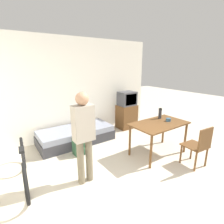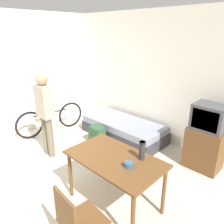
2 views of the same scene
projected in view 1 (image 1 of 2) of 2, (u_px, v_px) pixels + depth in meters
name	position (u px, v px, depth m)	size (l,w,h in m)	color
ground_plane	(163.00, 203.00, 2.62)	(20.00, 20.00, 0.00)	beige
wall_back	(72.00, 88.00, 4.81)	(5.16, 0.06, 2.70)	silver
daybed	(76.00, 135.00, 4.59)	(1.92, 0.86, 0.39)	#333338
tv	(127.00, 111.00, 5.55)	(0.58, 0.45, 1.17)	brown
dining_table	(159.00, 127.00, 3.88)	(1.26, 0.75, 0.75)	brown
wooden_chair	(199.00, 145.00, 3.41)	(0.45, 0.45, 0.86)	brown
bicycle	(24.00, 165.00, 3.00)	(0.24, 1.65, 0.73)	black
person_standing	(84.00, 132.00, 2.86)	(0.34, 0.21, 1.60)	#6B604C
thermos_flask	(160.00, 113.00, 4.14)	(0.08, 0.08, 0.25)	#2D2D33
mate_bowl	(168.00, 120.00, 3.97)	(0.11, 0.11, 0.07)	#335670
backpack	(80.00, 146.00, 3.99)	(0.31, 0.25, 0.39)	#284C33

